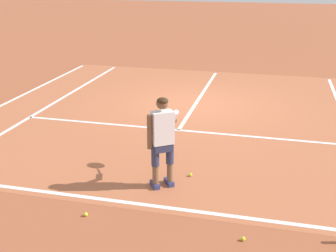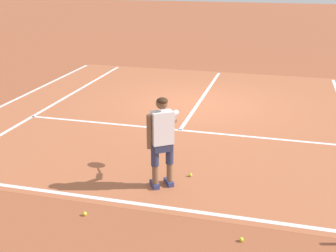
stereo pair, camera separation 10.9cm
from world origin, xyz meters
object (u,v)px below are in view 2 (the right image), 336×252
at_px(tennis_player, 162,136).
at_px(tennis_ball_by_baseline, 241,239).
at_px(tennis_ball_near_feet, 85,214).
at_px(tennis_ball_mid_court, 190,175).

distance_m(tennis_player, tennis_ball_by_baseline, 2.32).
height_order(tennis_player, tennis_ball_near_feet, tennis_player).
distance_m(tennis_player, tennis_ball_near_feet, 1.89).
height_order(tennis_ball_near_feet, tennis_ball_mid_court, same).
relative_size(tennis_player, tennis_ball_mid_court, 25.95).
bearing_deg(tennis_ball_by_baseline, tennis_player, 139.18).
bearing_deg(tennis_ball_near_feet, tennis_ball_by_baseline, -1.34).
height_order(tennis_player, tennis_ball_mid_court, tennis_player).
bearing_deg(tennis_ball_by_baseline, tennis_ball_near_feet, 178.66).
height_order(tennis_ball_by_baseline, tennis_ball_mid_court, same).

